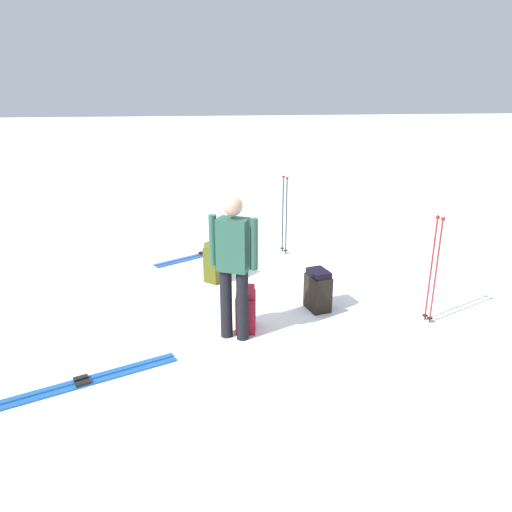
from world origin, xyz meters
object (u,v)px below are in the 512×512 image
Objects in this scene: backpack_bright at (318,290)px; backpack_small_spare at (246,309)px; ski_pair_near at (204,254)px; ski_pair_far at (82,383)px; skier_standing at (234,261)px; ski_poles_planted_far at (285,211)px; backpack_large_dark at (216,262)px; ski_poles_planted_near at (434,265)px.

backpack_small_spare is (-0.43, 1.00, -0.01)m from backpack_bright.
ski_pair_near is 0.91× the size of ski_pair_far.
skier_standing is at bearing -174.72° from ski_pair_near.
backpack_small_spare reaches higher than ski_pair_far.
skier_standing is 1.00× the size of ski_pair_near.
ski_poles_planted_far reaches higher than ski_pair_near.
ski_pair_far is at bearing 160.37° from ski_pair_near.
backpack_large_dark is at bearing 47.61° from backpack_bright.
backpack_bright is at bearing -66.93° from backpack_small_spare.
ski_pair_near is 1.24× the size of ski_poles_planted_near.
backpack_small_spare is at bearing 160.30° from ski_poles_planted_far.
backpack_large_dark is at bearing -172.47° from ski_pair_near.
skier_standing is 0.91× the size of ski_pair_far.
ski_poles_planted_near reaches higher than backpack_large_dark.
skier_standing is 1.48m from backpack_bright.
backpack_large_dark is at bearing -30.38° from ski_pair_far.
skier_standing is 1.25× the size of ski_poles_planted_far.
skier_standing reaches higher than ski_poles_planted_far.
backpack_large_dark reaches higher than ski_pair_near.
ski_pair_far is (-3.71, 1.32, -0.00)m from ski_pair_near.
skier_standing is 2.45m from ski_poles_planted_near.
ski_poles_planted_near is 1.01× the size of ski_poles_planted_far.
ski_pair_far is 3.51× the size of backpack_small_spare.
backpack_bright is at bearing 67.88° from ski_poles_planted_near.
backpack_large_dark is at bearing 3.76° from skier_standing.
backpack_large_dark is 1.75m from ski_poles_planted_far.
backpack_small_spare is (-1.59, -0.27, -0.04)m from backpack_large_dark.
ski_poles_planted_near is at bearing -123.33° from backpack_large_dark.
ski_pair_far is at bearing 118.25° from backpack_small_spare.
ski_poles_planted_far is (2.83, 1.31, -0.01)m from ski_poles_planted_near.
skier_standing is 2.76× the size of backpack_large_dark.
backpack_bright is at bearing -179.44° from ski_poles_planted_far.
backpack_large_dark reaches higher than backpack_bright.
backpack_bright is (1.37, -2.75, 0.26)m from ski_pair_far.
skier_standing reaches higher than ski_poles_planted_near.
backpack_small_spare is at bearing -171.23° from ski_pair_near.
skier_standing is at bearing 118.13° from backpack_bright.
ski_pair_far is at bearing 116.42° from backpack_bright.
ski_pair_far is at bearing 149.62° from backpack_large_dark.
ski_poles_planted_near is at bearing -92.47° from backpack_small_spare.
backpack_small_spare is (0.19, -0.15, -0.70)m from skier_standing.
ski_pair_far is 4.20m from ski_poles_planted_near.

